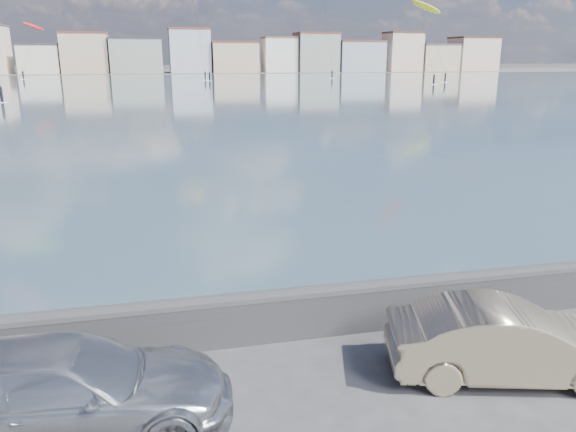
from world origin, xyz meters
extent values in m
plane|color=#333335|center=(0.00, 0.00, 0.00)|extent=(700.00, 700.00, 0.00)
cube|color=#3C5D67|center=(0.00, 91.50, 0.01)|extent=(500.00, 177.00, 0.00)
cube|color=#4C473D|center=(0.00, 200.00, 0.01)|extent=(500.00, 60.00, 0.00)
cube|color=#28282B|center=(0.00, 2.70, 0.45)|extent=(400.00, 0.35, 0.90)
cylinder|color=#28282B|center=(0.00, 2.70, 0.90)|extent=(400.00, 0.36, 0.36)
cube|color=silver|center=(-35.00, 186.00, 4.25)|extent=(12.00, 10.00, 8.50)
cube|color=#383330|center=(-35.00, 186.00, 8.80)|extent=(12.24, 10.20, 0.60)
cube|color=#CCB293|center=(-21.50, 186.00, 6.00)|extent=(14.00, 11.00, 12.00)
cube|color=brown|center=(-21.50, 186.00, 12.30)|extent=(14.28, 11.22, 0.60)
cube|color=gray|center=(-6.00, 186.00, 5.25)|extent=(16.00, 13.00, 10.50)
cube|color=#2D2D33|center=(-6.00, 186.00, 10.80)|extent=(16.32, 13.26, 0.60)
cube|color=#B2B7C6|center=(11.00, 186.00, 6.75)|extent=(13.00, 10.00, 13.50)
cube|color=brown|center=(11.00, 186.00, 13.80)|extent=(13.26, 10.20, 0.60)
cube|color=#CCB293|center=(25.50, 186.00, 4.75)|extent=(15.00, 12.00, 9.50)
cube|color=brown|center=(25.50, 186.00, 9.80)|extent=(15.30, 12.24, 0.60)
cube|color=white|center=(41.00, 186.00, 5.50)|extent=(11.00, 9.00, 11.00)
cube|color=brown|center=(41.00, 186.00, 11.30)|extent=(11.22, 9.18, 0.60)
cube|color=gray|center=(54.00, 186.00, 6.25)|extent=(14.00, 11.00, 12.50)
cube|color=brown|center=(54.00, 186.00, 12.80)|extent=(14.28, 11.22, 0.60)
cube|color=#9EA8B7|center=(69.50, 186.00, 5.00)|extent=(16.00, 12.00, 10.00)
cube|color=brown|center=(69.50, 186.00, 10.30)|extent=(16.32, 12.24, 0.60)
cube|color=beige|center=(86.00, 186.00, 6.50)|extent=(12.00, 10.00, 13.00)
cube|color=#562D23|center=(86.00, 186.00, 13.30)|extent=(12.24, 10.20, 0.60)
cube|color=beige|center=(99.50, 186.00, 4.50)|extent=(14.00, 11.00, 9.00)
cube|color=#4C423D|center=(99.50, 186.00, 9.30)|extent=(14.28, 11.22, 0.60)
cube|color=beige|center=(114.00, 186.00, 5.75)|extent=(15.00, 12.00, 11.50)
cube|color=#562D23|center=(114.00, 186.00, 11.80)|extent=(15.30, 12.24, 0.60)
imported|color=#B4B6BB|center=(-3.23, 0.59, 0.72)|extent=(5.10, 2.34, 1.45)
imported|color=#C6AF88|center=(4.15, 0.43, 0.69)|extent=(4.40, 2.49, 1.37)
cube|color=white|center=(41.92, 129.59, 0.05)|extent=(1.40, 0.42, 0.08)
cylinder|color=black|center=(41.92, 129.59, 0.95)|extent=(0.36, 0.36, 1.70)
sphere|color=black|center=(41.92, 129.59, 1.85)|extent=(0.28, 0.28, 0.28)
cylinder|color=black|center=(40.71, 132.73, 16.45)|extent=(2.46, 6.31, 30.31)
cube|color=white|center=(52.46, 96.60, 0.05)|extent=(1.40, 0.42, 0.08)
cylinder|color=black|center=(52.46, 96.60, 0.95)|extent=(0.36, 0.36, 1.70)
sphere|color=black|center=(52.46, 96.60, 1.85)|extent=(0.28, 0.28, 0.28)
cylinder|color=black|center=(50.83, 101.83, 15.02)|extent=(3.30, 10.51, 27.44)
cube|color=white|center=(10.40, 127.15, 0.05)|extent=(1.40, 0.42, 0.08)
cylinder|color=black|center=(10.40, 127.15, 0.95)|extent=(0.36, 0.36, 1.70)
sphere|color=black|center=(10.40, 127.15, 1.85)|extent=(0.28, 0.28, 0.28)
cylinder|color=black|center=(9.07, 132.84, 15.86)|extent=(2.68, 11.41, 29.13)
cube|color=white|center=(-19.58, 68.21, 0.05)|extent=(1.40, 0.42, 0.08)
cylinder|color=black|center=(-19.58, 68.21, 0.95)|extent=(0.36, 0.36, 1.70)
sphere|color=black|center=(-19.58, 68.21, 1.85)|extent=(0.28, 0.28, 0.28)
ellipsoid|color=yellow|center=(60.49, 117.95, 16.16)|extent=(8.32, 3.44, 3.91)
cube|color=white|center=(59.08, 104.32, 0.05)|extent=(1.40, 0.42, 0.08)
cylinder|color=black|center=(59.08, 104.32, 0.95)|extent=(0.36, 0.36, 1.70)
sphere|color=black|center=(59.08, 104.32, 1.85)|extent=(0.28, 0.28, 0.28)
cylinder|color=black|center=(59.79, 111.13, 8.73)|extent=(1.45, 13.66, 14.88)
ellipsoid|color=red|center=(-30.57, 156.44, 12.82)|extent=(5.73, 7.52, 3.04)
cube|color=white|center=(-31.63, 141.76, 0.05)|extent=(1.40, 0.42, 0.08)
cylinder|color=black|center=(-31.63, 141.76, 0.95)|extent=(0.36, 0.36, 1.70)
sphere|color=black|center=(-31.63, 141.76, 1.85)|extent=(0.28, 0.28, 0.28)
cylinder|color=black|center=(-31.10, 149.10, 7.06)|extent=(1.09, 14.70, 11.54)
cube|color=white|center=(10.97, 122.87, 0.05)|extent=(1.40, 0.42, 0.08)
cylinder|color=black|center=(10.97, 122.87, 0.95)|extent=(0.36, 0.36, 1.70)
sphere|color=black|center=(10.97, 122.87, 1.85)|extent=(0.28, 0.28, 0.28)
cylinder|color=black|center=(9.00, 129.78, 15.09)|extent=(3.97, 13.85, 27.59)
camera|label=1|loc=(-1.68, -7.34, 5.54)|focal=35.00mm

